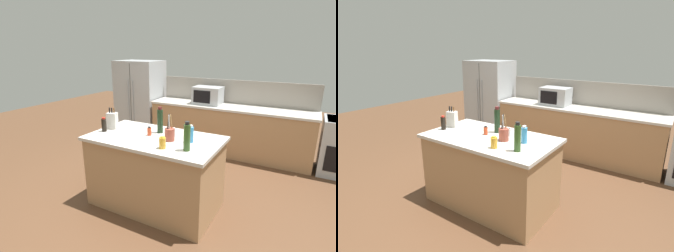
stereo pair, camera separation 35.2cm
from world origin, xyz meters
The scene contains 16 objects.
ground_plane centered at (0.00, 0.00, 0.00)m, with size 14.00×14.00×0.00m, color brown.
back_counter_run centered at (0.30, 2.20, 0.47)m, with size 3.08×0.66×0.94m.
wall_backsplash centered at (0.30, 2.52, 1.17)m, with size 3.04×0.03×0.46m, color gray.
kitchen_island centered at (0.00, 0.00, 0.47)m, with size 1.65×0.93×0.94m.
refrigerator centered at (-1.76, 2.25, 0.87)m, with size 0.97×0.75×1.73m.
microwave centered at (-0.13, 2.20, 1.11)m, with size 0.54×0.39×0.34m.
knife_block centered at (-0.69, 0.03, 1.05)m, with size 0.15×0.13×0.29m.
utensil_crock centered at (0.23, -0.02, 1.02)m, with size 0.12×0.12×0.32m.
wine_bottle centered at (-0.03, 0.18, 1.10)m, with size 0.07×0.07×0.34m.
dish_soap_bottle centered at (0.47, 0.04, 1.04)m, with size 0.07×0.07×0.21m.
olive_oil_bottle centered at (0.54, -0.21, 1.09)m, with size 0.07×0.07×0.32m.
soy_sauce_bottle centered at (-0.70, -0.12, 1.03)m, with size 0.06×0.06×0.19m.
honey_jar centered at (0.28, -0.28, 1.00)m, with size 0.08×0.08×0.14m.
salt_shaker centered at (0.20, 0.14, 0.99)m, with size 0.05×0.05×0.11m.
spice_jar_paprika centered at (-0.09, 0.03, 0.99)m, with size 0.05×0.05×0.11m.
spice_jar_oregano centered at (0.41, 0.16, 0.98)m, with size 0.05×0.05×0.10m.
Camera 1 is at (1.62, -2.61, 2.00)m, focal length 28.00 mm.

